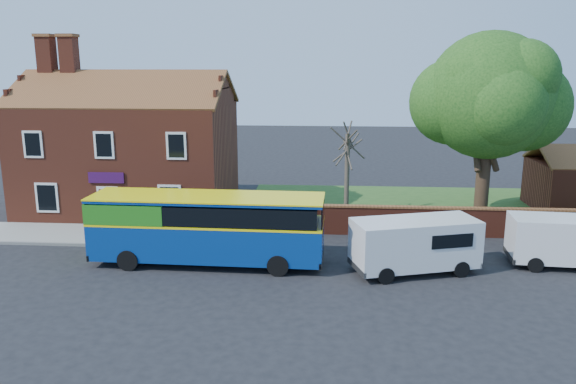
# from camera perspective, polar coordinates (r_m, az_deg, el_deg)

# --- Properties ---
(ground) EXTENTS (120.00, 120.00, 0.00)m
(ground) POSITION_cam_1_polar(r_m,az_deg,el_deg) (24.26, -8.56, -8.83)
(ground) COLOR black
(ground) RESTS_ON ground
(pavement) EXTENTS (18.00, 3.50, 0.12)m
(pavement) POSITION_cam_1_polar(r_m,az_deg,el_deg) (31.54, -18.79, -4.11)
(pavement) COLOR gray
(pavement) RESTS_ON ground
(kerb) EXTENTS (18.00, 0.15, 0.14)m
(kerb) POSITION_cam_1_polar(r_m,az_deg,el_deg) (30.01, -20.07, -5.06)
(kerb) COLOR slate
(kerb) RESTS_ON ground
(grass_strip) EXTENTS (26.00, 12.00, 0.04)m
(grass_strip) POSITION_cam_1_polar(r_m,az_deg,el_deg) (36.91, 16.28, -1.56)
(grass_strip) COLOR #426B28
(grass_strip) RESTS_ON ground
(shop_building) EXTENTS (12.30, 8.13, 10.50)m
(shop_building) POSITION_cam_1_polar(r_m,az_deg,el_deg) (36.03, -15.71, 3.65)
(shop_building) COLOR brown
(shop_building) RESTS_ON ground
(boundary_wall) EXTENTS (22.00, 0.38, 1.60)m
(boundary_wall) POSITION_cam_1_polar(r_m,az_deg,el_deg) (31.07, 18.62, -2.91)
(boundary_wall) COLOR maroon
(boundary_wall) RESTS_ON ground
(bus) EXTENTS (10.52, 2.93, 3.18)m
(bus) POSITION_cam_1_polar(r_m,az_deg,el_deg) (25.67, -8.89, -3.35)
(bus) COLOR navy
(bus) RESTS_ON ground
(van_near) EXTENTS (5.77, 3.62, 2.36)m
(van_near) POSITION_cam_1_polar(r_m,az_deg,el_deg) (25.06, 12.79, -5.08)
(van_near) COLOR silver
(van_near) RESTS_ON ground
(van_far) EXTENTS (5.26, 2.44, 2.25)m
(van_far) POSITION_cam_1_polar(r_m,az_deg,el_deg) (28.10, 26.74, -4.35)
(van_far) COLOR silver
(van_far) RESTS_ON ground
(large_tree) EXTENTS (8.76, 6.93, 10.68)m
(large_tree) POSITION_cam_1_polar(r_m,az_deg,el_deg) (33.12, 19.80, 8.83)
(large_tree) COLOR black
(large_tree) RESTS_ON ground
(bare_tree) EXTENTS (2.02, 2.41, 5.40)m
(bare_tree) POSITION_cam_1_polar(r_m,az_deg,el_deg) (33.13, 6.02, 2.15)
(bare_tree) COLOR #4C4238
(bare_tree) RESTS_ON ground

